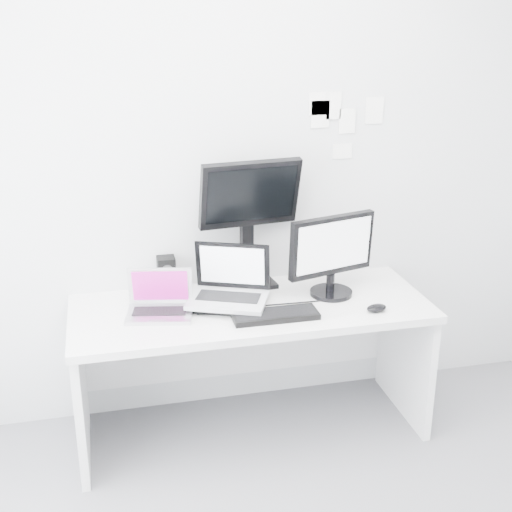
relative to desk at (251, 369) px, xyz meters
name	(u,v)px	position (x,y,z in m)	size (l,w,h in m)	color
back_wall	(236,169)	(0.00, 0.35, 0.99)	(3.60, 3.60, 0.00)	silver
desk	(251,369)	(0.00, 0.00, 0.00)	(1.80, 0.70, 0.73)	silver
macbook	(158,294)	(-0.46, -0.02, 0.48)	(0.31, 0.24, 0.24)	#B4B4B9
speaker	(167,274)	(-0.39, 0.30, 0.46)	(0.09, 0.09, 0.19)	black
dell_laptop	(228,278)	(-0.12, 0.00, 0.52)	(0.38, 0.30, 0.32)	#B4B7BC
rear_monitor	(249,222)	(0.05, 0.25, 0.72)	(0.53, 0.19, 0.71)	black
samsung_monitor	(333,255)	(0.44, 0.04, 0.59)	(0.48, 0.22, 0.44)	black
keyboard	(275,315)	(0.08, -0.17, 0.38)	(0.42, 0.15, 0.03)	black
mouse	(377,308)	(0.59, -0.21, 0.38)	(0.11, 0.07, 0.04)	black
wall_note_0	(320,114)	(0.45, 0.34, 1.26)	(0.10, 0.00, 0.14)	white
wall_note_1	(347,121)	(0.60, 0.34, 1.22)	(0.09, 0.00, 0.13)	white
wall_note_2	(374,110)	(0.75, 0.34, 1.26)	(0.10, 0.00, 0.14)	white
wall_note_3	(342,151)	(0.58, 0.34, 1.05)	(0.11, 0.00, 0.08)	white
wall_note_4	(318,104)	(0.44, 0.34, 1.31)	(0.10, 0.00, 0.12)	white
wall_note_5	(334,106)	(0.52, 0.34, 1.30)	(0.08, 0.00, 0.14)	white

